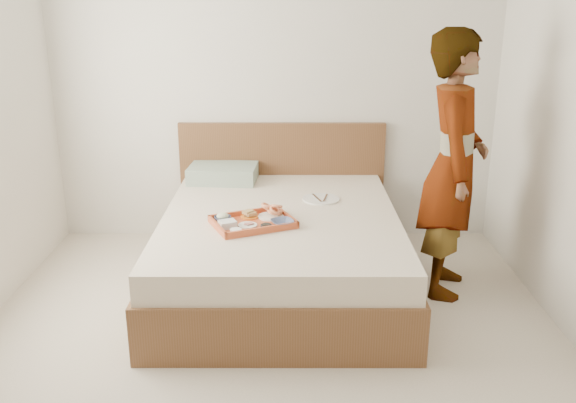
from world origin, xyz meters
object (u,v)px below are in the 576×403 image
(tray, at_px, (253,222))
(dinner_plate, at_px, (321,199))
(bed, at_px, (281,251))
(person, at_px, (453,166))

(tray, xyz_separation_m, dinner_plate, (0.46, 0.51, -0.02))
(bed, relative_size, dinner_plate, 7.63)
(dinner_plate, distance_m, person, 0.95)
(bed, bearing_deg, tray, -129.20)
(bed, distance_m, tray, 0.40)
(tray, bearing_deg, bed, 26.91)
(bed, bearing_deg, dinner_plate, 46.42)
(bed, distance_m, dinner_plate, 0.49)
(tray, bearing_deg, person, -15.49)
(bed, xyz_separation_m, tray, (-0.17, -0.21, 0.29))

